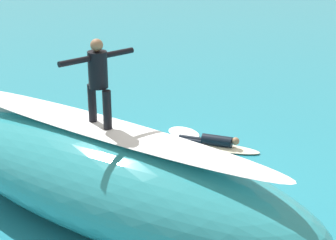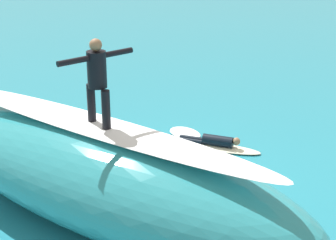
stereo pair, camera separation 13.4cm
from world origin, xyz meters
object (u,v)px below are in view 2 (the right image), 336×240
surfer_riding (97,76)px  surfer_paddling (213,141)px  buoy_marker (2,119)px  surfboard_riding (100,127)px  surfboard_paddling (218,147)px

surfer_riding → surfer_paddling: surfer_riding is taller
surfer_paddling → buoy_marker: buoy_marker is taller
surfboard_riding → buoy_marker: (5.10, -2.54, -1.66)m
surfboard_riding → surfer_paddling: surfboard_riding is taller
surfer_riding → surfboard_paddling: 5.19m
surfboard_riding → surfer_riding: (-0.00, 0.00, 0.98)m
surfer_riding → surfboard_paddling: surfer_riding is taller
surfboard_riding → surfer_paddling: bearing=-74.5°
surfboard_riding → buoy_marker: bearing=-4.2°
surfboard_paddling → surfboard_riding: bearing=-106.1°
surfboard_riding → surfer_riding: size_ratio=1.28×
surfer_paddling → buoy_marker: size_ratio=1.45×
surfer_riding → surfer_paddling: 5.07m
surfer_riding → surfboard_paddling: size_ratio=0.73×
surfboard_paddling → surfer_riding: bearing=-106.1°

